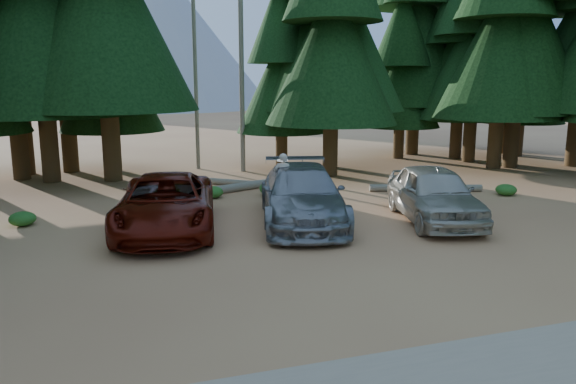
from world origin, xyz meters
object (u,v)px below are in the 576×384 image
object	(u,v)px
frisbee_player	(283,178)
log_left	(256,184)
red_pickup	(166,204)
log_mid	(244,183)
log_right	(425,188)
silver_minivan_center	(302,195)
silver_minivan_right	(434,194)

from	to	relation	value
frisbee_player	log_left	size ratio (longest dim) A/B	0.34
red_pickup	log_mid	size ratio (longest dim) A/B	1.82
log_left	log_mid	world-z (taller)	log_left
log_mid	log_right	xyz separation A→B (m)	(6.78, -3.36, 0.01)
silver_minivan_center	log_right	xyz separation A→B (m)	(6.48, 3.23, -0.76)
frisbee_player	log_mid	xyz separation A→B (m)	(0.19, 6.13, -1.27)
red_pickup	frisbee_player	size ratio (longest dim) A/B	3.82
silver_minivan_center	log_mid	world-z (taller)	silver_minivan_center
log_right	log_left	bearing A→B (deg)	174.99
red_pickup	silver_minivan_center	size ratio (longest dim) A/B	0.98
silver_minivan_center	log_mid	bearing A→B (deg)	106.59
log_left	log_mid	bearing A→B (deg)	100.27
silver_minivan_center	log_left	size ratio (longest dim) A/B	1.31
red_pickup	silver_minivan_center	world-z (taller)	silver_minivan_center
silver_minivan_center	log_mid	distance (m)	6.64
frisbee_player	red_pickup	bearing A→B (deg)	25.68
log_mid	silver_minivan_center	bearing A→B (deg)	-48.79
log_left	log_right	distance (m)	6.99
log_right	log_mid	bearing A→B (deg)	172.13
frisbee_player	log_left	bearing A→B (deg)	-72.91
silver_minivan_center	frisbee_player	xyz separation A→B (m)	(-0.49, 0.46, 0.51)
silver_minivan_center	log_mid	size ratio (longest dim) A/B	1.86
red_pickup	silver_minivan_right	size ratio (longest dim) A/B	1.16
silver_minivan_right	log_right	distance (m)	5.00
frisbee_player	log_right	size ratio (longest dim) A/B	0.35
silver_minivan_center	frisbee_player	bearing A→B (deg)	150.52
silver_minivan_right	log_mid	xyz separation A→B (m)	(-4.41, 7.69, -0.76)
log_left	frisbee_player	bearing A→B (deg)	-118.42
silver_minivan_right	log_left	size ratio (longest dim) A/B	1.11
silver_minivan_right	log_mid	bearing A→B (deg)	133.77
red_pickup	silver_minivan_center	distance (m)	4.24
frisbee_player	log_right	bearing A→B (deg)	-135.52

